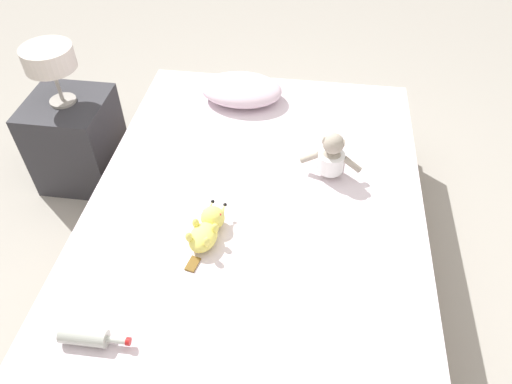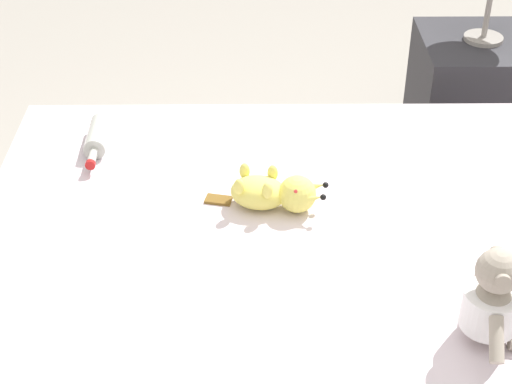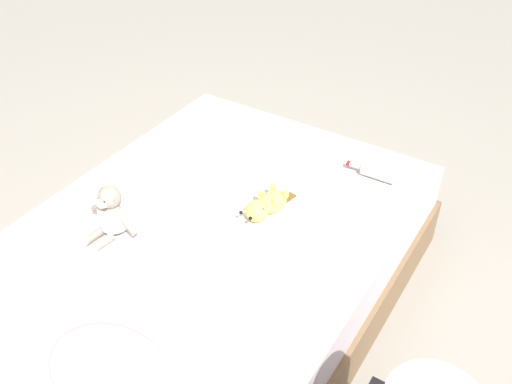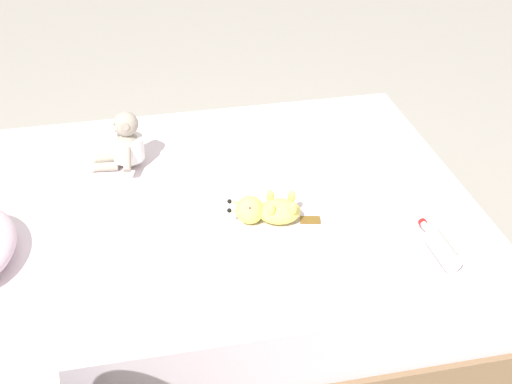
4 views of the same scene
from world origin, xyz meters
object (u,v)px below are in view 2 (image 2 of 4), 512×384
at_px(plush_monkey, 497,304).
at_px(glass_bottle, 97,137).
at_px(bed, 362,319).
at_px(nightstand, 472,106).
at_px(plush_yellow_creature, 275,192).

height_order(plush_monkey, glass_bottle, plush_monkey).
distance_m(bed, nightstand, 1.25).
bearing_deg(plush_monkey, nightstand, 167.41).
xyz_separation_m(bed, nightstand, (-1.13, 0.55, 0.03)).
xyz_separation_m(plush_monkey, plush_yellow_creature, (-0.49, -0.45, -0.05)).
xyz_separation_m(plush_yellow_creature, glass_bottle, (-0.31, -0.51, -0.02)).
bearing_deg(plush_yellow_creature, plush_monkey, 43.10).
bearing_deg(plush_monkey, bed, -144.97).
bearing_deg(glass_bottle, plush_monkey, 50.61).
bearing_deg(plush_monkey, glass_bottle, -129.39).
height_order(plush_yellow_creature, nightstand, plush_yellow_creature).
height_order(bed, nightstand, nightstand).
height_order(bed, glass_bottle, glass_bottle).
distance_m(bed, glass_bottle, 0.93).
bearing_deg(bed, plush_monkey, 35.03).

